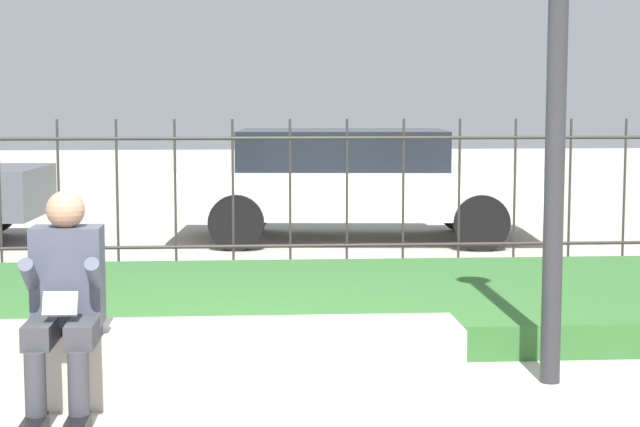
{
  "coord_description": "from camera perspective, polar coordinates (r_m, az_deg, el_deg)",
  "views": [
    {
      "loc": [
        0.1,
        -6.07,
        1.72
      ],
      "look_at": [
        0.64,
        1.41,
        0.91
      ],
      "focal_mm": 60.0,
      "sensor_mm": 36.0,
      "label": 1
    }
  ],
  "objects": [
    {
      "name": "ground_plane",
      "position": [
        6.31,
        -4.94,
        -9.71
      ],
      "size": [
        60.0,
        60.0,
        0.0
      ],
      "primitive_type": "plane",
      "color": "#A8A399"
    },
    {
      "name": "stone_bench",
      "position": [
        6.26,
        -5.9,
        -8.06
      ],
      "size": [
        2.9,
        0.51,
        0.42
      ],
      "color": "#B7B2A3",
      "rests_on": "ground_plane"
    },
    {
      "name": "person_seated_reader",
      "position": [
        5.95,
        -13.45,
        -4.29
      ],
      "size": [
        0.42,
        0.73,
        1.22
      ],
      "color": "black",
      "rests_on": "ground_plane"
    },
    {
      "name": "grass_berm",
      "position": [
        8.43,
        -4.74,
        -4.83
      ],
      "size": [
        10.21,
        3.02,
        0.24
      ],
      "color": "#33662D",
      "rests_on": "ground_plane"
    },
    {
      "name": "iron_fence",
      "position": [
        10.24,
        -4.66,
        0.97
      ],
      "size": [
        8.21,
        0.03,
        1.53
      ],
      "color": "#332D28",
      "rests_on": "ground_plane"
    },
    {
      "name": "car_parked_center",
      "position": [
        12.97,
        1.76,
        1.75
      ],
      "size": [
        4.62,
        2.28,
        1.34
      ],
      "rotation": [
        0.0,
        0.0,
        -0.08
      ],
      "color": "silver",
      "rests_on": "ground_plane"
    },
    {
      "name": "street_lamp",
      "position": [
        6.54,
        12.6,
        10.58
      ],
      "size": [
        0.28,
        0.28,
        3.61
      ],
      "color": "#2D2D30",
      "rests_on": "ground_plane"
    }
  ]
}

